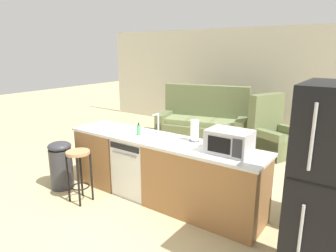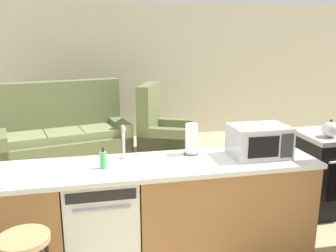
# 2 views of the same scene
# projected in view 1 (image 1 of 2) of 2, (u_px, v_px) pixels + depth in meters

# --- Properties ---
(ground_plane) EXTENTS (24.00, 24.00, 0.00)m
(ground_plane) POSITION_uv_depth(u_px,v_px,m) (153.00, 196.00, 4.37)
(ground_plane) COLOR tan
(wall_back) EXTENTS (10.00, 0.06, 2.60)m
(wall_back) POSITION_uv_depth(u_px,v_px,m) (269.00, 83.00, 7.20)
(wall_back) COLOR beige
(wall_back) RESTS_ON ground_plane
(kitchen_counter) EXTENTS (2.94, 0.66, 0.90)m
(kitchen_counter) POSITION_uv_depth(u_px,v_px,m) (166.00, 173.00, 4.13)
(kitchen_counter) COLOR #9E6B3D
(kitchen_counter) RESTS_ON ground_plane
(dishwasher) EXTENTS (0.58, 0.61, 0.84)m
(dishwasher) POSITION_uv_depth(u_px,v_px,m) (139.00, 165.00, 4.40)
(dishwasher) COLOR white
(dishwasher) RESTS_ON ground_plane
(microwave) EXTENTS (0.50, 0.37, 0.28)m
(microwave) POSITION_uv_depth(u_px,v_px,m) (229.00, 142.00, 3.47)
(microwave) COLOR #B7B7BC
(microwave) RESTS_ON kitchen_counter
(sink_faucet) EXTENTS (0.07, 0.18, 0.30)m
(sink_faucet) POSITION_uv_depth(u_px,v_px,m) (158.00, 125.00, 4.27)
(sink_faucet) COLOR silver
(sink_faucet) RESTS_ON kitchen_counter
(paper_towel_roll) EXTENTS (0.14, 0.14, 0.28)m
(paper_towel_roll) POSITION_uv_depth(u_px,v_px,m) (195.00, 131.00, 3.93)
(paper_towel_roll) COLOR #4C4C51
(paper_towel_roll) RESTS_ON kitchen_counter
(soap_bottle) EXTENTS (0.06, 0.06, 0.18)m
(soap_bottle) POSITION_uv_depth(u_px,v_px,m) (139.00, 130.00, 4.23)
(soap_bottle) COLOR #4CB266
(soap_bottle) RESTS_ON kitchen_counter
(kettle) EXTENTS (0.21, 0.17, 0.19)m
(kettle) POSITION_uv_depth(u_px,v_px,m) (334.00, 153.00, 3.24)
(kettle) COLOR silver
(kettle) RESTS_ON stove_range
(bar_stool) EXTENTS (0.32, 0.32, 0.74)m
(bar_stool) POSITION_uv_depth(u_px,v_px,m) (79.00, 165.00, 4.10)
(bar_stool) COLOR tan
(bar_stool) RESTS_ON ground_plane
(trash_bin) EXTENTS (0.35, 0.35, 0.74)m
(trash_bin) POSITION_uv_depth(u_px,v_px,m) (61.00, 164.00, 4.56)
(trash_bin) COLOR #333338
(trash_bin) RESTS_ON ground_plane
(couch) EXTENTS (2.15, 1.33, 1.27)m
(couch) POSITION_uv_depth(u_px,v_px,m) (203.00, 124.00, 7.00)
(couch) COLOR #667047
(couch) RESTS_ON ground_plane
(armchair) EXTENTS (1.07, 1.10, 1.20)m
(armchair) POSITION_uv_depth(u_px,v_px,m) (272.00, 136.00, 6.12)
(armchair) COLOR #667047
(armchair) RESTS_ON ground_plane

